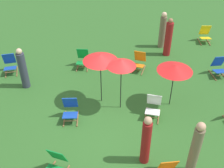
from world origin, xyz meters
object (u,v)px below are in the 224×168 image
object	(u,v)px
deckchair_8	(139,62)
deckchair_1	(83,59)
person_3	(146,141)
umbrella_1	(100,58)
deckchair_3	(205,35)
deckchair_11	(10,64)
deckchair_12	(219,67)
umbrella_2	(175,68)
deckchair_4	(70,110)
deckchair_5	(153,107)
person_1	(195,150)
umbrella_0	(121,63)
person_0	(162,31)
person_4	(168,38)
person_2	(23,69)
deckchair_9	(55,164)

from	to	relation	value
deckchair_8	deckchair_1	bearing A→B (deg)	-166.91
person_3	umbrella_1	bearing A→B (deg)	152.14
deckchair_3	deckchair_11	world-z (taller)	same
deckchair_12	umbrella_2	world-z (taller)	umbrella_2
deckchair_4	deckchair_5	world-z (taller)	same
person_3	person_1	bearing A→B (deg)	18.71
person_3	umbrella_0	bearing A→B (deg)	141.35
deckchair_4	person_0	world-z (taller)	person_0
umbrella_1	person_1	xyz separation A→B (m)	(2.62, -2.99, -0.91)
deckchair_1	deckchair_3	bearing A→B (deg)	24.68
umbrella_1	umbrella_2	xyz separation A→B (m)	(2.45, -0.12, -0.27)
deckchair_5	deckchair_8	distance (m)	2.88
deckchair_11	umbrella_2	world-z (taller)	umbrella_2
person_4	umbrella_2	bearing A→B (deg)	125.96
deckchair_5	person_3	xyz separation A→B (m)	(-0.40, -1.94, 0.44)
deckchair_3	person_2	xyz separation A→B (m)	(-7.77, -3.98, 0.42)
person_4	person_2	bearing A→B (deg)	65.87
deckchair_11	person_1	distance (m)	8.09
deckchair_3	deckchair_11	bearing A→B (deg)	-162.16
deckchair_12	person_1	world-z (taller)	person_1
deckchair_9	person_4	distance (m)	7.60
person_4	person_0	bearing A→B (deg)	-35.64
deckchair_5	deckchair_8	bearing A→B (deg)	107.81
umbrella_2	person_3	distance (m)	2.83
deckchair_9	umbrella_0	bearing A→B (deg)	75.60
umbrella_0	person_3	bearing A→B (deg)	-73.05
deckchair_1	deckchair_3	xyz separation A→B (m)	(5.74, 2.48, 0.00)
deckchair_4	person_4	xyz separation A→B (m)	(3.74, 4.37, 0.46)
deckchair_1	umbrella_2	xyz separation A→B (m)	(3.39, -2.40, 1.18)
umbrella_2	deckchair_3	bearing A→B (deg)	64.32
person_1	deckchair_5	bearing A→B (deg)	-74.32
deckchair_4	deckchair_5	size ratio (longest dim) A/B	1.00
deckchair_1	deckchair_11	bearing A→B (deg)	-169.04
deckchair_11	deckchair_1	bearing A→B (deg)	-6.23
umbrella_0	person_3	distance (m)	2.62
person_2	person_3	distance (m)	5.55
deckchair_4	person_3	world-z (taller)	person_3
deckchair_12	person_2	bearing A→B (deg)	178.93
deckchair_11	person_4	bearing A→B (deg)	-2.09
deckchair_1	umbrella_1	bearing A→B (deg)	-66.31
deckchair_4	deckchair_8	xyz separation A→B (m)	(2.41, 3.10, 0.00)
deckchair_5	person_3	size ratio (longest dim) A/B	0.50
deckchair_5	umbrella_0	distance (m)	1.88
umbrella_0	person_2	xyz separation A→B (m)	(-3.66, 1.12, -1.06)
deckchair_1	deckchair_4	xyz separation A→B (m)	(-0.03, -3.23, 0.00)
deckchair_5	deckchair_9	size ratio (longest dim) A/B	0.97
person_3	deckchair_3	bearing A→B (deg)	99.70
deckchair_12	person_2	xyz separation A→B (m)	(-7.65, -1.06, 0.42)
deckchair_3	deckchair_9	size ratio (longest dim) A/B	0.96
deckchair_1	umbrella_1	distance (m)	2.86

